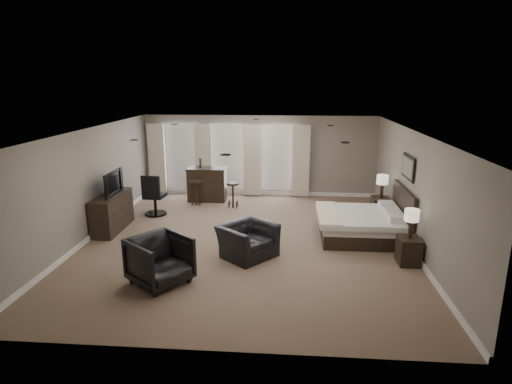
# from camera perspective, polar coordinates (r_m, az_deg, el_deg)

# --- Properties ---
(room) EXTENTS (7.60, 8.60, 2.64)m
(room) POSITION_cam_1_polar(r_m,az_deg,el_deg) (9.78, -1.35, 0.56)
(room) COLOR brown
(room) RESTS_ON ground
(window_bay) EXTENTS (5.25, 0.20, 2.30)m
(window_bay) POSITION_cam_1_polar(r_m,az_deg,el_deg) (13.91, -3.73, 4.39)
(window_bay) COLOR silver
(window_bay) RESTS_ON room
(bed) EXTENTS (1.97, 1.88, 1.25)m
(bed) POSITION_cam_1_polar(r_m,az_deg,el_deg) (10.48, 13.13, -2.70)
(bed) COLOR silver
(bed) RESTS_ON ground
(nightstand_near) EXTENTS (0.42, 0.52, 0.56)m
(nightstand_near) POSITION_cam_1_polar(r_m,az_deg,el_deg) (9.44, 19.66, -7.39)
(nightstand_near) COLOR black
(nightstand_near) RESTS_ON ground
(nightstand_far) EXTENTS (0.46, 0.56, 0.61)m
(nightstand_far) POSITION_cam_1_polar(r_m,az_deg,el_deg) (12.09, 16.24, -2.14)
(nightstand_far) COLOR black
(nightstand_far) RESTS_ON ground
(lamp_near) EXTENTS (0.30, 0.30, 0.61)m
(lamp_near) POSITION_cam_1_polar(r_m,az_deg,el_deg) (9.24, 19.98, -4.01)
(lamp_near) COLOR beige
(lamp_near) RESTS_ON nightstand_near
(lamp_far) EXTENTS (0.31, 0.31, 0.63)m
(lamp_far) POSITION_cam_1_polar(r_m,az_deg,el_deg) (11.93, 16.45, 0.71)
(lamp_far) COLOR beige
(lamp_far) RESTS_ON nightstand_far
(wall_art) EXTENTS (0.04, 0.96, 0.56)m
(wall_art) POSITION_cam_1_polar(r_m,az_deg,el_deg) (10.44, 19.59, 3.14)
(wall_art) COLOR slate
(wall_art) RESTS_ON room
(dresser) EXTENTS (0.51, 1.59, 0.92)m
(dresser) POSITION_cam_1_polar(r_m,az_deg,el_deg) (11.38, -18.61, -2.57)
(dresser) COLOR black
(dresser) RESTS_ON ground
(tv) EXTENTS (0.60, 1.04, 0.14)m
(tv) POSITION_cam_1_polar(r_m,az_deg,el_deg) (11.24, -18.83, 0.01)
(tv) COLOR black
(tv) RESTS_ON dresser
(armchair_near) EXTENTS (1.26, 1.29, 0.96)m
(armchair_near) POSITION_cam_1_polar(r_m,az_deg,el_deg) (9.18, -1.12, -5.79)
(armchair_near) COLOR black
(armchair_near) RESTS_ON ground
(armchair_far) EXTENTS (1.31, 1.32, 1.00)m
(armchair_far) POSITION_cam_1_polar(r_m,az_deg,el_deg) (8.20, -12.71, -8.60)
(armchair_far) COLOR black
(armchair_far) RESTS_ON ground
(bar_counter) EXTENTS (1.21, 0.63, 1.06)m
(bar_counter) POSITION_cam_1_polar(r_m,az_deg,el_deg) (13.47, -6.53, 1.06)
(bar_counter) COLOR black
(bar_counter) RESTS_ON ground
(bar_stool_left) EXTENTS (0.36, 0.36, 0.76)m
(bar_stool_left) POSITION_cam_1_polar(r_m,az_deg,el_deg) (13.10, -7.95, -0.06)
(bar_stool_left) COLOR black
(bar_stool_left) RESTS_ON ground
(bar_stool_right) EXTENTS (0.47, 0.47, 0.76)m
(bar_stool_right) POSITION_cam_1_polar(r_m,az_deg,el_deg) (12.69, -3.10, -0.42)
(bar_stool_right) COLOR black
(bar_stool_right) RESTS_ON ground
(desk_chair) EXTENTS (0.65, 0.65, 1.18)m
(desk_chair) POSITION_cam_1_polar(r_m,az_deg,el_deg) (12.27, -13.35, -0.32)
(desk_chair) COLOR black
(desk_chair) RESTS_ON ground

